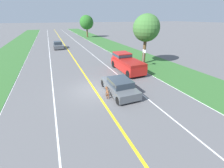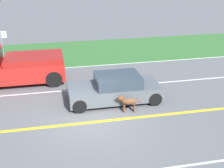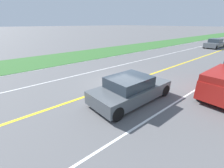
% 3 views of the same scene
% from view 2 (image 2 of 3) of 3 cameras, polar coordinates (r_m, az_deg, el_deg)
% --- Properties ---
extents(ground_plane, '(400.00, 400.00, 0.00)m').
position_cam_2_polar(ground_plane, '(13.10, -3.67, -7.01)').
color(ground_plane, '#5B5B5E').
extents(centre_divider_line, '(0.18, 160.00, 0.01)m').
position_cam_2_polar(centre_divider_line, '(13.10, -3.67, -6.99)').
color(centre_divider_line, yellow).
rests_on(centre_divider_line, ground).
extents(lane_edge_line_right, '(0.14, 160.00, 0.01)m').
position_cam_2_polar(lane_edge_line_right, '(19.45, -6.78, 3.11)').
color(lane_edge_line_right, white).
rests_on(lane_edge_line_right, ground).
extents(lane_dash_same_dir, '(0.10, 160.00, 0.01)m').
position_cam_2_polar(lane_dash_same_dir, '(16.21, -5.54, -0.95)').
color(lane_dash_same_dir, white).
rests_on(lane_dash_same_dir, ground).
extents(grass_verge_right, '(6.00, 160.00, 0.03)m').
position_cam_2_polar(grass_verge_right, '(22.29, -7.57, 5.67)').
color(grass_verge_right, '#33662D').
rests_on(grass_verge_right, ground).
extents(ego_car, '(1.94, 4.30, 1.30)m').
position_cam_2_polar(ego_car, '(14.66, 0.52, -0.90)').
color(ego_car, '#51565B').
rests_on(ego_car, ground).
extents(dog, '(0.36, 1.13, 0.80)m').
position_cam_2_polar(dog, '(13.69, 2.81, -3.22)').
color(dog, brown).
rests_on(dog, ground).
extents(pickup_truck, '(2.09, 5.33, 1.96)m').
position_cam_2_polar(pickup_truck, '(17.38, -18.47, 3.12)').
color(pickup_truck, red).
rests_on(pickup_truck, ground).
extents(street_sign, '(0.11, 0.64, 2.32)m').
position_cam_2_polar(street_sign, '(19.88, -19.46, 6.82)').
color(street_sign, gray).
rests_on(street_sign, ground).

